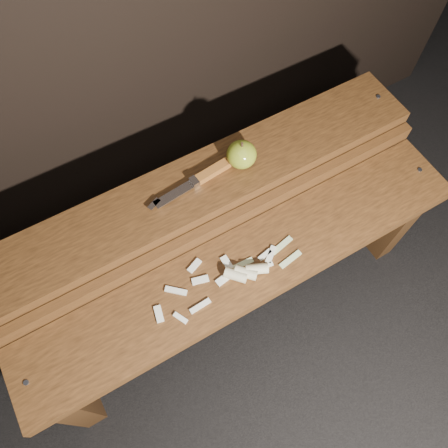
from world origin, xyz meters
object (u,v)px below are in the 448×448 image
knife (203,177)px  apple (241,154)px  bench_rear_tier (204,200)px  bench_front_tier (247,277)px

knife → apple: bearing=-2.0°
apple → knife: bearing=178.0°
apple → knife: size_ratio=0.34×
bench_rear_tier → apple: bearing=2.2°
bench_rear_tier → knife: size_ratio=5.04×
bench_front_tier → knife: 0.28m
bench_rear_tier → knife: 0.10m
bench_front_tier → bench_rear_tier: bearing=90.0°
bench_front_tier → apple: size_ratio=14.85×
bench_front_tier → bench_rear_tier: size_ratio=1.00×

